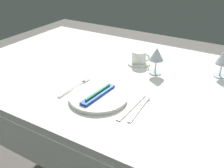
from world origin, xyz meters
TOP-DOWN VIEW (x-y plane):
  - dining_table at (0.00, 0.00)m, footprint 1.80×1.11m
  - dinner_plate at (0.02, -0.27)m, footprint 0.26×0.26m
  - toothbrush_package at (0.02, -0.27)m, footprint 0.05×0.21m
  - fork_outer at (-0.14, -0.24)m, footprint 0.03×0.22m
  - dinner_knife at (0.18, -0.26)m, footprint 0.03×0.23m
  - spoon_soup at (0.21, -0.22)m, footprint 0.03×0.22m
  - saucer_left at (0.01, 0.17)m, footprint 0.13×0.13m
  - coffee_cup_left at (0.01, 0.17)m, footprint 0.11×0.08m
  - wine_glass_centre at (0.14, 0.11)m, footprint 0.08×0.08m
  - wine_glass_left at (0.44, 0.24)m, footprint 0.07×0.07m

SIDE VIEW (x-z plane):
  - dining_table at x=0.00m, z-range 0.29..1.03m
  - fork_outer at x=-0.14m, z-range 0.74..0.74m
  - dinner_knife at x=0.18m, z-range 0.74..0.74m
  - spoon_soup at x=0.21m, z-range 0.74..0.75m
  - saucer_left at x=0.01m, z-range 0.74..0.75m
  - dinner_plate at x=0.02m, z-range 0.74..0.76m
  - toothbrush_package at x=0.02m, z-range 0.75..0.78m
  - coffee_cup_left at x=0.01m, z-range 0.75..0.82m
  - wine_glass_centre at x=0.14m, z-range 0.77..0.91m
  - wine_glass_left at x=0.44m, z-range 0.77..0.92m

